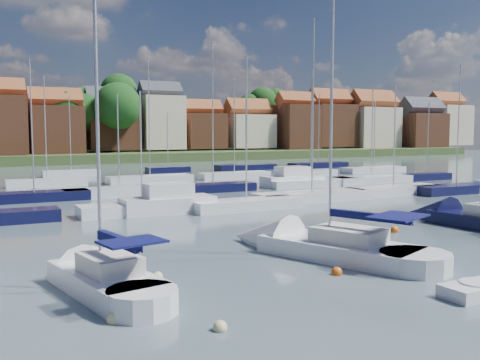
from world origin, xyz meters
TOP-DOWN VIEW (x-y plane):
  - ground at (0.00, 40.00)m, footprint 260.00×260.00m
  - sailboat_left at (-14.31, 2.89)m, footprint 4.17×9.67m
  - sailboat_centre at (-3.36, 3.88)m, footprint 7.48×12.33m
  - sailboat_navy at (10.39, 5.95)m, footprint 3.80×11.46m
  - tender at (-1.92, -4.73)m, footprint 2.93×1.41m
  - buoy_a at (-14.62, -1.30)m, footprint 0.54×0.54m
  - buoy_b at (-11.90, -3.50)m, footprint 0.45×0.45m
  - buoy_c at (-4.73, 0.08)m, footprint 0.47×0.47m
  - buoy_e at (4.39, 6.34)m, footprint 0.54×0.54m
  - buoy_g at (-14.40, 0.80)m, footprint 0.41×0.41m
  - buoy_h at (-11.77, 2.92)m, footprint 0.42×0.42m
  - marina_field at (1.91, 35.15)m, footprint 79.62×41.41m
  - far_shore_town at (2.23, 132.67)m, footprint 212.46×90.00m

SIDE VIEW (x-z plane):
  - ground at x=0.00m, z-range 0.00..0.00m
  - buoy_a at x=-14.62m, z-range -0.27..0.27m
  - buoy_b at x=-11.90m, z-range -0.22..0.22m
  - buoy_c at x=-4.73m, z-range -0.24..0.24m
  - buoy_e at x=4.39m, z-range -0.27..0.27m
  - buoy_g at x=-14.40m, z-range -0.21..0.21m
  - buoy_h at x=-11.77m, z-range -0.21..0.21m
  - tender at x=-1.92m, z-range -0.07..0.55m
  - sailboat_centre at x=-3.36m, z-range -7.81..8.51m
  - sailboat_navy at x=10.39m, z-range -7.46..8.17m
  - sailboat_left at x=-14.31m, z-range -6.06..6.79m
  - marina_field at x=1.91m, z-range -7.53..8.40m
  - far_shore_town at x=2.23m, z-range -6.53..15.74m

